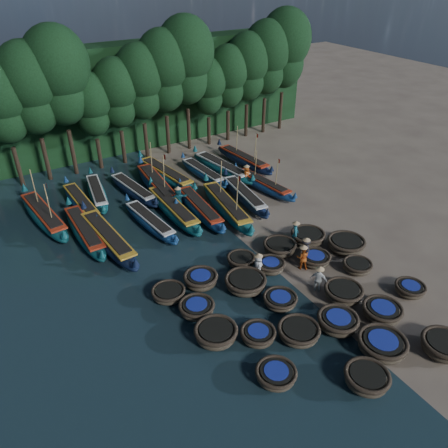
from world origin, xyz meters
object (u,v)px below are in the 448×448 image
coracle_6 (299,332)px  coracle_18 (315,259)px  coracle_2 (367,378)px  coracle_17 (271,265)px  fisherman_3 (306,248)px  fisherman_5 (178,198)px  long_boat_4 (173,209)px  coracle_24 (308,237)px  fisherman_1 (295,233)px  coracle_15 (197,308)px  fisherman_6 (247,175)px  long_boat_8 (263,184)px  coracle_7 (338,322)px  long_boat_15 (203,173)px  fisherman_0 (258,265)px  fisherman_4 (319,279)px  long_boat_10 (81,203)px  coracle_3 (382,344)px  fisherman_2 (303,257)px  coracle_5 (276,374)px  long_boat_6 (226,206)px  coracle_10 (216,333)px  long_boat_17 (244,160)px  coracle_9 (410,289)px  long_boat_13 (157,185)px  coracle_11 (258,335)px  long_boat_5 (200,208)px  long_boat_1 (85,231)px  long_boat_11 (97,193)px  coracle_22 (241,260)px  coracle_16 (246,283)px  coracle_21 (201,279)px  coracle_8 (382,311)px  coracle_12 (280,300)px  coracle_14 (357,266)px  coracle_20 (169,293)px  long_boat_14 (166,174)px  coracle_19 (346,244)px  coracle_13 (343,292)px  long_boat_9 (44,215)px  long_boat_12 (133,189)px

coracle_6 → coracle_18: size_ratio=1.08×
coracle_2 → coracle_17: bearing=81.6°
fisherman_3 → fisherman_5: fisherman_5 is taller
long_boat_4 → fisherman_3: (4.91, -9.42, 0.22)m
coracle_24 → fisherman_1: fisherman_1 is taller
coracle_2 → coracle_18: 9.33m
coracle_2 → coracle_18: coracle_2 is taller
coracle_18 → fisherman_3: fisherman_3 is taller
coracle_15 → fisherman_6: 16.24m
coracle_24 → fisherman_3: fisherman_3 is taller
fisherman_3 → long_boat_8: bearing=-179.6°
coracle_7 → coracle_18: size_ratio=1.23×
long_boat_15 → fisherman_0: bearing=-109.9°
coracle_2 → fisherman_4: size_ratio=1.23×
coracle_17 → long_boat_10: size_ratio=0.28×
fisherman_4 → coracle_3: bearing=137.8°
coracle_7 → fisherman_2: bearing=70.4°
coracle_5 → long_boat_6: long_boat_6 is taller
coracle_10 → long_boat_17: bearing=52.8°
coracle_9 → long_boat_6: bearing=107.5°
long_boat_10 → long_boat_13: size_ratio=0.85×
coracle_11 → long_boat_5: bearing=74.3°
long_boat_1 → long_boat_17: size_ratio=1.03×
long_boat_11 → long_boat_13: 4.85m
coracle_22 → coracle_9: bearing=-47.1°
coracle_17 → long_boat_10: 16.06m
coracle_16 → fisherman_5: fisherman_5 is taller
coracle_21 → fisherman_0: size_ratio=1.15×
coracle_8 → long_boat_4: (-4.95, 15.77, 0.15)m
coracle_9 → coracle_24: bearing=102.1°
coracle_18 → long_boat_15: (0.02, 14.77, 0.10)m
coracle_12 → fisherman_5: bearing=90.1°
coracle_14 → coracle_3: bearing=-125.5°
coracle_10 → fisherman_4: size_ratio=1.30×
coracle_16 → coracle_24: size_ratio=1.09×
coracle_12 → long_boat_17: 19.27m
long_boat_8 → fisherman_6: (-0.62, 1.59, 0.42)m
coracle_2 → coracle_20: size_ratio=1.10×
fisherman_2 → fisherman_4: bearing=111.9°
long_boat_10 → long_boat_14: bearing=5.3°
coracle_19 → coracle_24: (-1.58, 2.03, -0.02)m
long_boat_15 → coracle_20: bearing=-130.4°
coracle_13 → coracle_12: bearing=157.3°
coracle_24 → long_boat_4: bearing=128.2°
coracle_13 → coracle_17: coracle_13 is taller
coracle_17 → long_boat_9: bearing=129.0°
coracle_13 → long_boat_12: long_boat_12 is taller
coracle_19 → coracle_21: (-10.09, 1.78, 0.00)m
fisherman_1 → fisherman_2: 2.61m
coracle_9 → coracle_22: coracle_22 is taller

